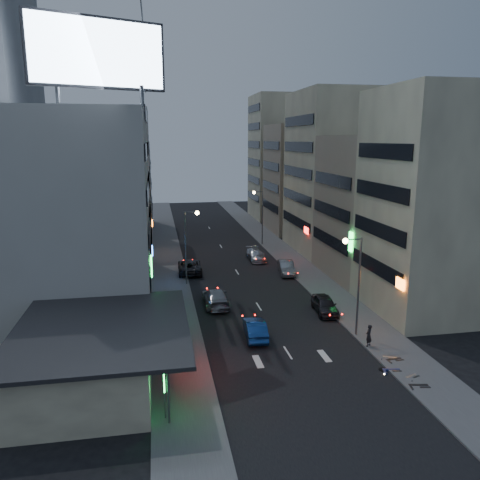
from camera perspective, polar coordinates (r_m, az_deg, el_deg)
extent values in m
plane|color=black|center=(32.65, 7.86, -16.46)|extent=(180.00, 180.00, 0.00)
cube|color=#4C4C4F|center=(59.23, -8.70, -3.15)|extent=(4.00, 120.00, 0.12)
cube|color=#4C4C4F|center=(61.68, 6.34, -2.47)|extent=(4.00, 120.00, 0.12)
cube|color=beige|center=(32.59, -18.11, -13.49)|extent=(8.00, 12.00, 3.60)
cube|color=black|center=(31.68, -16.53, -10.29)|extent=(11.00, 13.00, 0.25)
cube|color=black|center=(31.71, -8.93, -11.16)|extent=(0.12, 4.00, 0.90)
cube|color=#FF1E14|center=(31.71, -8.79, -11.16)|extent=(0.04, 3.70, 0.70)
cube|color=#A4A39F|center=(48.22, -19.43, 3.64)|extent=(14.00, 24.00, 18.00)
cube|color=beige|center=(45.14, 22.42, 4.16)|extent=(10.00, 11.00, 20.00)
cube|color=gray|center=(55.56, 16.36, 3.85)|extent=(11.00, 12.00, 16.00)
cube|color=beige|center=(66.87, 11.14, 8.03)|extent=(10.00, 14.00, 22.00)
cube|color=#A4A39F|center=(72.63, -15.29, 7.35)|extent=(11.00, 10.00, 20.00)
cube|color=gray|center=(85.79, -14.82, 6.38)|extent=(12.00, 10.00, 15.00)
cube|color=gray|center=(81.29, 7.57, 7.44)|extent=(11.00, 12.00, 18.00)
cube|color=beige|center=(94.65, 5.30, 9.97)|extent=(12.00, 12.00, 24.00)
cylinder|color=#595B60|center=(37.88, -21.35, 16.18)|extent=(0.30, 0.30, 1.50)
cylinder|color=#595B60|center=(37.28, -11.87, 16.81)|extent=(0.30, 0.30, 1.50)
cube|color=black|center=(37.83, -16.94, 20.99)|extent=(9.52, 3.75, 5.00)
cube|color=#AFCCE9|center=(37.62, -16.86, 21.05)|extent=(9.04, 3.34, 4.60)
cylinder|color=#595B60|center=(38.37, 14.27, -5.59)|extent=(0.16, 0.16, 8.00)
cylinder|color=#595B60|center=(37.11, 13.60, 0.07)|extent=(1.40, 0.10, 0.10)
sphere|color=#FFD88C|center=(36.89, 12.73, -0.11)|extent=(0.44, 0.44, 0.44)
cylinder|color=#595B60|center=(50.55, -6.64, -1.01)|extent=(0.16, 0.16, 8.00)
cylinder|color=#595B60|center=(49.86, -5.94, 3.39)|extent=(1.40, 0.10, 0.10)
sphere|color=#FFD88C|center=(49.92, -5.25, 3.30)|extent=(0.44, 0.44, 0.44)
cylinder|color=#595B60|center=(69.87, 2.75, 2.73)|extent=(0.16, 0.16, 8.00)
cylinder|color=#595B60|center=(69.19, 2.21, 5.90)|extent=(1.40, 0.10, 0.10)
sphere|color=#FFD88C|center=(69.07, 1.72, 5.81)|extent=(0.44, 0.44, 0.44)
imported|color=#28272C|center=(43.85, 10.30, -7.76)|extent=(2.26, 4.70, 1.55)
imported|color=gray|center=(55.48, 5.67, -3.36)|extent=(2.25, 4.86, 1.54)
imported|color=black|center=(55.92, -6.15, -3.21)|extent=(2.85, 5.88, 1.61)
imported|color=#AEAFB6|center=(61.42, 1.97, -1.82)|extent=(2.07, 5.01, 1.45)
imported|color=navy|center=(38.11, 1.86, -10.73)|extent=(1.93, 4.66, 1.50)
imported|color=gray|center=(44.96, -2.95, -7.02)|extent=(2.27, 5.58, 1.62)
imported|color=black|center=(37.59, 15.42, -11.15)|extent=(0.75, 0.70, 1.71)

